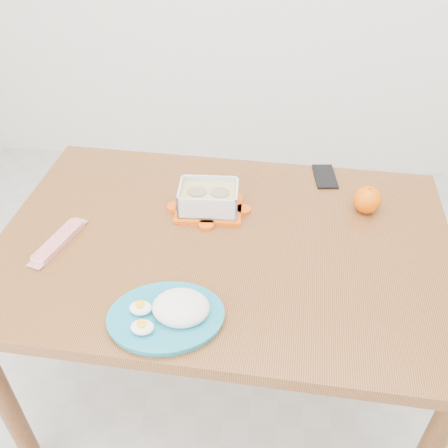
# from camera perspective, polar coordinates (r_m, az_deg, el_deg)

# --- Properties ---
(ground) EXTENTS (3.50, 3.50, 0.00)m
(ground) POSITION_cam_1_polar(r_m,az_deg,el_deg) (1.95, 2.91, -21.65)
(ground) COLOR #B7B7B2
(ground) RESTS_ON ground
(dining_table) EXTENTS (1.35, 0.93, 0.75)m
(dining_table) POSITION_cam_1_polar(r_m,az_deg,el_deg) (1.51, 0.00, -4.34)
(dining_table) COLOR brown
(dining_table) RESTS_ON ground
(food_container) EXTENTS (0.21, 0.16, 0.09)m
(food_container) POSITION_cam_1_polar(r_m,az_deg,el_deg) (1.53, -1.77, 2.88)
(food_container) COLOR #F04F07
(food_container) RESTS_ON dining_table
(orange_fruit) EXTENTS (0.08, 0.08, 0.08)m
(orange_fruit) POSITION_cam_1_polar(r_m,az_deg,el_deg) (1.59, 16.07, 2.68)
(orange_fruit) COLOR #EA4904
(orange_fruit) RESTS_ON dining_table
(rice_plate) EXTENTS (0.33, 0.33, 0.08)m
(rice_plate) POSITION_cam_1_polar(r_m,az_deg,el_deg) (1.23, -6.13, -9.97)
(rice_plate) COLOR teal
(rice_plate) RESTS_ON dining_table
(candy_bar) EXTENTS (0.10, 0.19, 0.02)m
(candy_bar) POSITION_cam_1_polar(r_m,az_deg,el_deg) (1.51, -18.40, -1.86)
(candy_bar) COLOR #B9090A
(candy_bar) RESTS_ON dining_table
(smartphone) EXTENTS (0.09, 0.15, 0.01)m
(smartphone) POSITION_cam_1_polar(r_m,az_deg,el_deg) (1.74, 11.46, 5.34)
(smartphone) COLOR black
(smartphone) RESTS_ON dining_table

